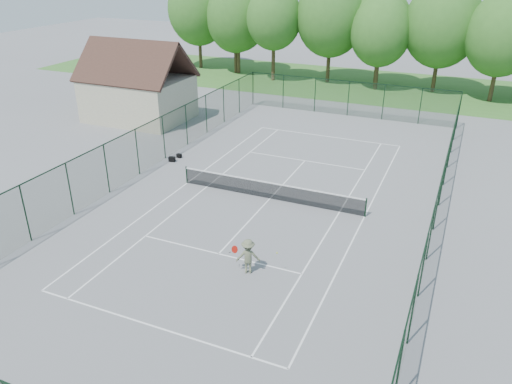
# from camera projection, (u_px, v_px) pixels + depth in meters

# --- Properties ---
(ground) EXTENTS (140.00, 140.00, 0.00)m
(ground) POSITION_uv_depth(u_px,v_px,m) (270.00, 199.00, 28.71)
(ground) COLOR gray
(ground) RESTS_ON ground
(grass_far) EXTENTS (80.00, 16.00, 0.01)m
(grass_far) POSITION_uv_depth(u_px,v_px,m) (375.00, 86.00, 53.55)
(grass_far) COLOR #427B2F
(grass_far) RESTS_ON ground
(court_lines) EXTENTS (11.05, 23.85, 0.01)m
(court_lines) POSITION_uv_depth(u_px,v_px,m) (270.00, 199.00, 28.71)
(court_lines) COLOR white
(court_lines) RESTS_ON ground
(tennis_net) EXTENTS (11.08, 0.08, 1.10)m
(tennis_net) POSITION_uv_depth(u_px,v_px,m) (270.00, 190.00, 28.47)
(tennis_net) COLOR black
(tennis_net) RESTS_ON ground
(fence_enclosure) EXTENTS (18.05, 36.05, 3.02)m
(fence_enclosure) POSITION_uv_depth(u_px,v_px,m) (270.00, 174.00, 28.04)
(fence_enclosure) COLOR #19351E
(fence_enclosure) RESTS_ON ground
(utility_building) EXTENTS (8.60, 6.27, 6.63)m
(utility_building) POSITION_uv_depth(u_px,v_px,m) (137.00, 82.00, 41.41)
(utility_building) COLOR beige
(utility_building) RESTS_ON ground
(tree_line_far) EXTENTS (39.40, 6.40, 9.70)m
(tree_line_far) POSITION_uv_depth(u_px,v_px,m) (381.00, 27.00, 50.98)
(tree_line_far) COLOR #483620
(tree_line_far) RESTS_ON ground
(sports_bag_a) EXTENTS (0.47, 0.34, 0.34)m
(sports_bag_a) POSITION_uv_depth(u_px,v_px,m) (172.00, 159.00, 33.80)
(sports_bag_a) COLOR black
(sports_bag_a) RESTS_ON ground
(sports_bag_b) EXTENTS (0.37, 0.25, 0.27)m
(sports_bag_b) POSITION_uv_depth(u_px,v_px,m) (179.00, 156.00, 34.47)
(sports_bag_b) COLOR black
(sports_bag_b) RESTS_ON ground
(tennis_player) EXTENTS (2.10, 0.97, 1.63)m
(tennis_player) POSITION_uv_depth(u_px,v_px,m) (248.00, 256.00, 21.73)
(tennis_player) COLOR #656A4C
(tennis_player) RESTS_ON ground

